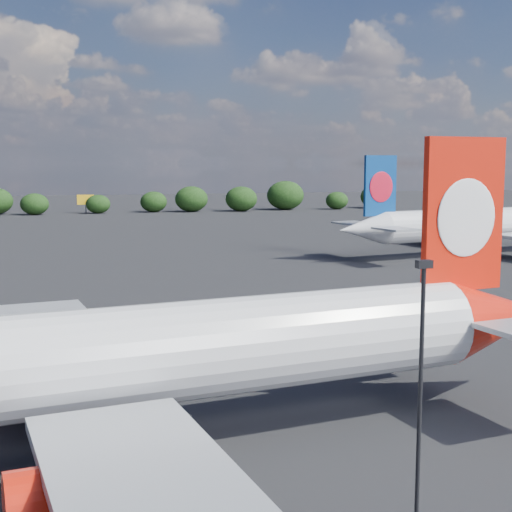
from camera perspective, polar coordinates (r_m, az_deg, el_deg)
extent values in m
plane|color=black|center=(98.88, -16.90, -1.49)|extent=(500.00, 500.00, 0.00)
cylinder|color=silver|center=(36.61, -10.06, -7.92)|extent=(39.32, 9.92, 5.13)
cone|color=red|center=(47.66, 18.84, -4.62)|extent=(8.78, 6.11, 5.13)
cube|color=red|center=(44.76, 16.26, 3.22)|extent=(5.66, 1.21, 9.23)
ellipsoid|color=white|center=(44.54, 16.50, 2.95)|extent=(4.30, 0.74, 4.72)
ellipsoid|color=white|center=(45.01, 16.00, 3.01)|extent=(4.30, 0.74, 4.72)
cube|color=#9C9FA4|center=(50.58, 12.84, -3.25)|extent=(5.34, 6.68, 0.31)
cube|color=#9C9FA4|center=(49.42, -15.93, -6.04)|extent=(9.16, 21.19, 0.56)
cylinder|color=red|center=(29.33, -14.25, -18.23)|extent=(5.43, 3.38, 2.77)
cube|color=#9C9FA4|center=(29.03, -14.29, -16.95)|extent=(2.28, 0.59, 1.23)
cylinder|color=red|center=(44.61, -17.65, -9.33)|extent=(5.43, 3.38, 2.77)
cube|color=#9C9FA4|center=(44.42, -17.69, -8.44)|extent=(2.28, 0.59, 1.23)
cylinder|color=black|center=(35.45, -5.40, -14.48)|extent=(0.32, 0.32, 2.56)
cylinder|color=black|center=(35.82, -5.38, -15.93)|extent=(1.18, 0.60, 1.13)
cylinder|color=black|center=(36.15, -3.61, -15.69)|extent=(1.18, 0.60, 1.13)
cylinder|color=black|center=(40.99, -8.11, -11.45)|extent=(0.32, 0.32, 2.56)
cylinder|color=black|center=(41.31, -8.08, -12.73)|extent=(1.18, 0.60, 1.13)
cylinder|color=black|center=(41.60, -6.55, -12.56)|extent=(1.18, 0.60, 1.13)
cylinder|color=silver|center=(121.95, 17.53, 2.49)|extent=(38.45, 11.28, 5.02)
cone|color=silver|center=(107.50, 8.52, 2.14)|extent=(8.75, 6.28, 5.02)
cube|color=navy|center=(108.84, 9.90, 5.56)|extent=(5.53, 1.41, 9.03)
ellipsoid|color=red|center=(108.60, 9.99, 5.46)|extent=(4.19, 0.90, 4.62)
ellipsoid|color=red|center=(109.09, 9.80, 5.47)|extent=(4.19, 0.90, 4.62)
cube|color=#9C9FA4|center=(104.16, 11.14, 2.13)|extent=(5.45, 6.69, 0.30)
cube|color=#9C9FA4|center=(113.15, 7.79, 2.61)|extent=(5.45, 6.69, 0.30)
cube|color=#9C9FA4|center=(133.13, 14.30, 2.30)|extent=(9.76, 20.88, 0.55)
cylinder|color=#9C9FA4|center=(130.80, 16.36, 1.56)|extent=(5.40, 3.50, 2.71)
cube|color=#9C9FA4|center=(130.74, 16.38, 1.87)|extent=(2.23, 0.66, 1.20)
cylinder|color=black|center=(118.74, 17.75, 0.65)|extent=(0.32, 0.32, 2.51)
cylinder|color=black|center=(118.85, 17.74, 0.20)|extent=(1.16, 0.63, 1.10)
cylinder|color=black|center=(118.10, 17.35, 0.17)|extent=(1.16, 0.63, 1.10)
cylinder|color=black|center=(123.15, 15.83, 0.96)|extent=(0.32, 0.32, 2.51)
cylinder|color=black|center=(123.25, 15.82, 0.51)|extent=(1.16, 0.63, 1.10)
cylinder|color=black|center=(122.53, 15.43, 0.49)|extent=(1.16, 0.63, 1.10)
cylinder|color=black|center=(26.66, 12.93, -12.90)|extent=(0.16, 0.16, 11.13)
cube|color=black|center=(25.27, 13.30, -0.64)|extent=(0.55, 0.30, 0.28)
cube|color=yellow|center=(220.27, -13.48, 4.41)|extent=(5.00, 0.30, 3.00)
cylinder|color=gray|center=(220.42, -13.46, 3.69)|extent=(0.30, 0.30, 2.50)
ellipsoid|color=black|center=(215.76, -17.30, 3.98)|extent=(8.11, 6.87, 6.24)
ellipsoid|color=black|center=(217.25, -12.52, 4.08)|extent=(7.25, 6.14, 5.58)
ellipsoid|color=black|center=(220.29, -8.19, 4.31)|extent=(8.20, 6.94, 6.31)
ellipsoid|color=black|center=(220.46, -5.19, 4.56)|extent=(10.21, 8.64, 7.85)
ellipsoid|color=black|center=(221.83, -1.19, 4.59)|extent=(10.03, 8.48, 7.71)
ellipsoid|color=black|center=(229.37, 2.37, 4.87)|extent=(12.03, 10.18, 9.25)
ellipsoid|color=black|center=(232.90, 6.49, 4.43)|extent=(7.42, 6.28, 5.71)
ellipsoid|color=black|center=(241.17, 9.51, 4.71)|extent=(9.98, 8.44, 7.67)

